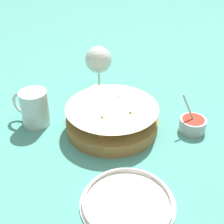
{
  "coord_description": "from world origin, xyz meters",
  "views": [
    {
      "loc": [
        -0.33,
        0.69,
        0.54
      ],
      "look_at": [
        -0.01,
        0.03,
        0.06
      ],
      "focal_mm": 50.0,
      "sensor_mm": 36.0,
      "label": 1
    }
  ],
  "objects_px": {
    "sauce_cup": "(193,124)",
    "beer_mug": "(35,109)",
    "food_basket": "(112,119)",
    "side_plate": "(128,202)",
    "wine_glass": "(98,61)"
  },
  "relations": [
    {
      "from": "sauce_cup",
      "to": "wine_glass",
      "type": "distance_m",
      "value": 0.38
    },
    {
      "from": "sauce_cup",
      "to": "beer_mug",
      "type": "relative_size",
      "value": 0.9
    },
    {
      "from": "food_basket",
      "to": "wine_glass",
      "type": "height_order",
      "value": "wine_glass"
    },
    {
      "from": "wine_glass",
      "to": "side_plate",
      "type": "relative_size",
      "value": 0.76
    },
    {
      "from": "beer_mug",
      "to": "side_plate",
      "type": "distance_m",
      "value": 0.4
    },
    {
      "from": "beer_mug",
      "to": "side_plate",
      "type": "relative_size",
      "value": 0.58
    },
    {
      "from": "wine_glass",
      "to": "side_plate",
      "type": "bearing_deg",
      "value": 124.66
    },
    {
      "from": "side_plate",
      "to": "food_basket",
      "type": "bearing_deg",
      "value": -57.28
    },
    {
      "from": "sauce_cup",
      "to": "side_plate",
      "type": "bearing_deg",
      "value": 79.6
    },
    {
      "from": "food_basket",
      "to": "side_plate",
      "type": "relative_size",
      "value": 1.26
    },
    {
      "from": "food_basket",
      "to": "beer_mug",
      "type": "bearing_deg",
      "value": 18.77
    },
    {
      "from": "sauce_cup",
      "to": "side_plate",
      "type": "height_order",
      "value": "sauce_cup"
    },
    {
      "from": "food_basket",
      "to": "sauce_cup",
      "type": "xyz_separation_m",
      "value": [
        -0.21,
        -0.09,
        -0.01
      ]
    },
    {
      "from": "food_basket",
      "to": "side_plate",
      "type": "xyz_separation_m",
      "value": [
        -0.15,
        0.23,
        -0.03
      ]
    },
    {
      "from": "sauce_cup",
      "to": "beer_mug",
      "type": "bearing_deg",
      "value": 21.31
    }
  ]
}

